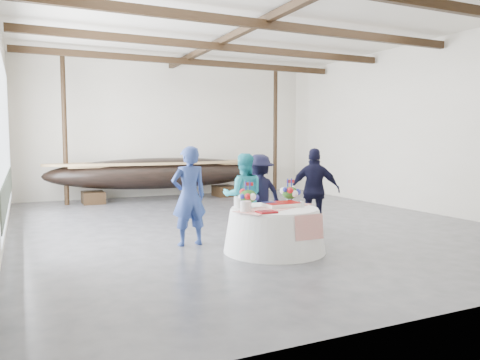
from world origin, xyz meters
name	(u,v)px	position (x,y,z in m)	size (l,w,h in m)	color
floor	(247,223)	(0.00, 0.00, 0.00)	(10.00, 12.00, 0.01)	#3D3D42
wall_back	(171,130)	(0.00, 6.00, 2.25)	(10.00, 0.02, 4.50)	silver
wall_right	(412,127)	(5.00, 0.00, 2.25)	(0.02, 12.00, 4.50)	silver
ceiling	(247,23)	(0.00, 0.00, 4.50)	(10.00, 12.00, 0.01)	white
pavilion_structure	(232,52)	(0.00, 0.84, 4.00)	(9.80, 11.76, 4.50)	black
open_bay	(5,144)	(-4.95, 1.00, 1.83)	(0.03, 7.00, 3.20)	silver
longboat_display	(162,173)	(-0.61, 4.93, 0.86)	(7.15, 1.43, 1.34)	black
banquet_table	(274,230)	(-0.76, -2.65, 0.38)	(1.75, 1.75, 0.75)	white
tabletop_items	(269,198)	(-0.76, -2.47, 0.90)	(1.70, 1.19, 0.40)	red
guest_woman_blue	(189,196)	(-1.93, -1.58, 0.90)	(0.66, 0.43, 1.80)	navy
guest_woman_teal	(243,196)	(-0.77, -1.43, 0.83)	(0.81, 0.63, 1.66)	teal
guest_man_left	(259,194)	(-0.30, -1.19, 0.81)	(1.05, 0.60, 1.62)	black
guest_man_right	(315,190)	(0.83, -1.53, 0.87)	(1.02, 0.43, 1.75)	black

